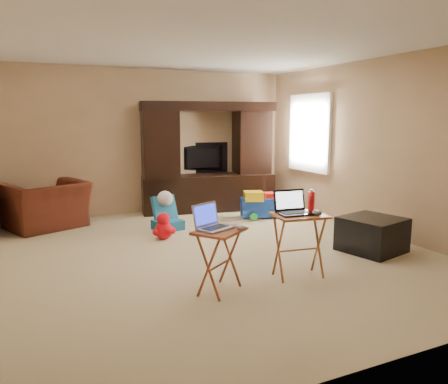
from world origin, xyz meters
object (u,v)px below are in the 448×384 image
tray_table_right (299,246)px  mouse_left (241,227)px  television (203,158)px  laptop_left (215,217)px  laptop_right (296,203)px  child_rocker (168,213)px  water_bottle (311,201)px  mouse_right (317,213)px  plush_toy (164,226)px  ottoman (372,234)px  tray_table_left (220,261)px  push_toy (259,204)px  entertainment_center (208,157)px  recliner (46,205)px

tray_table_right → mouse_left: size_ratio=5.41×
mouse_left → television: bearing=72.8°
laptop_left → laptop_right: 0.91m
child_rocker → laptop_right: size_ratio=1.44×
water_bottle → child_rocker: bearing=109.3°
child_rocker → water_bottle: bearing=-84.8°
tray_table_right → laptop_left: bearing=-172.7°
water_bottle → mouse_right: bearing=-109.3°
plush_toy → ottoman: 2.75m
ottoman → tray_table_left: (-2.27, -0.37, 0.09)m
tray_table_left → laptop_left: bearing=99.6°
tray_table_right → water_bottle: bearing=30.1°
water_bottle → tray_table_left: bearing=-175.2°
push_toy → water_bottle: size_ratio=2.96×
plush_toy → tray_table_left: (-0.07, -2.02, 0.12)m
entertainment_center → tray_table_left: entertainment_center is taller
recliner → tray_table_left: recliner is taller
laptop_left → mouse_left: 0.26m
laptop_left → mouse_right: laptop_left is taller
plush_toy → mouse_right: bearing=-65.2°
child_rocker → tray_table_right: tray_table_right is taller
laptop_right → mouse_left: size_ratio=2.83×
recliner → tray_table_right: (2.28, -3.36, -0.02)m
recliner → ottoman: bearing=118.3°
entertainment_center → mouse_left: 3.82m
television → push_toy: 1.45m
child_rocker → tray_table_left: tray_table_left is taller
plush_toy → ottoman: bearing=-36.7°
plush_toy → laptop_right: size_ratio=1.06×
entertainment_center → plush_toy: bearing=-120.6°
entertainment_center → water_bottle: entertainment_center is taller
push_toy → mouse_left: 3.24m
recliner → laptop_right: (2.24, -3.34, 0.44)m
push_toy → ottoman: (0.35, -2.26, -0.02)m
entertainment_center → laptop_left: entertainment_center is taller
television → tray_table_right: 3.84m
recliner → plush_toy: 1.97m
television → entertainment_center: bearing=99.0°
recliner → laptop_left: laptop_left is taller
recliner → push_toy: size_ratio=1.77×
recliner → tray_table_right: 4.05m
entertainment_center → water_bottle: size_ratio=11.39×
plush_toy → laptop_left: size_ratio=1.17×
plush_toy → tray_table_left: bearing=-91.9°
child_rocker → tray_table_right: (0.64, -2.48, 0.08)m
push_toy → laptop_right: laptop_right is taller
television → laptop_left: television is taller
entertainment_center → plush_toy: entertainment_center is taller
television → push_toy: (0.54, -1.15, -0.70)m
television → recliner: 2.83m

